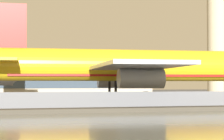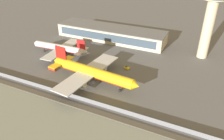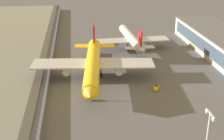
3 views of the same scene
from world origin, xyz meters
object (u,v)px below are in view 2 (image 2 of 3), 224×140
(cargo_jet_yellow, at_px, (91,72))
(ops_van, at_px, (53,68))
(passenger_jet_silver, at_px, (60,48))
(baggage_tug, at_px, (127,68))
(control_tower, at_px, (210,18))

(cargo_jet_yellow, relative_size, ops_van, 10.18)
(passenger_jet_silver, height_order, baggage_tug, passenger_jet_silver)
(ops_van, bearing_deg, cargo_jet_yellow, -3.39)
(passenger_jet_silver, bearing_deg, baggage_tug, 0.61)
(ops_van, bearing_deg, passenger_jet_silver, 113.21)
(cargo_jet_yellow, height_order, control_tower, control_tower)
(cargo_jet_yellow, relative_size, control_tower, 1.20)
(passenger_jet_silver, bearing_deg, cargo_jet_yellow, -30.49)
(passenger_jet_silver, bearing_deg, ops_van, -66.79)
(cargo_jet_yellow, bearing_deg, passenger_jet_silver, 149.51)
(cargo_jet_yellow, distance_m, control_tower, 80.48)
(cargo_jet_yellow, distance_m, passenger_jet_silver, 41.82)
(control_tower, bearing_deg, passenger_jet_silver, -156.55)
(passenger_jet_silver, distance_m, ops_van, 21.63)
(passenger_jet_silver, relative_size, control_tower, 0.94)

